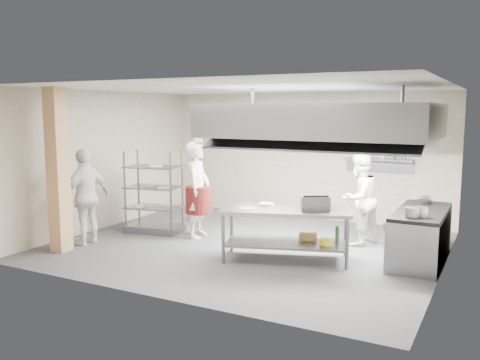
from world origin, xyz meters
The scene contains 23 objects.
floor centered at (0.00, 0.00, 0.00)m, with size 7.00×7.00×0.00m, color #2C2C2E.
ceiling centered at (0.00, 0.00, 3.00)m, with size 7.00×7.00×0.00m, color silver.
wall_back centered at (0.00, 3.00, 1.50)m, with size 7.00×7.00×0.00m, color gray.
wall_left centered at (-3.50, 0.00, 1.50)m, with size 6.00×6.00×0.00m, color gray.
wall_right centered at (3.50, 0.00, 1.50)m, with size 6.00×6.00×0.00m, color gray.
column centered at (-2.90, -1.90, 1.50)m, with size 0.30×0.30×3.00m, color tan.
exhaust_hood centered at (1.30, 0.40, 2.40)m, with size 4.00×2.50×0.60m, color gray.
hood_strip_a centered at (0.40, 0.40, 2.08)m, with size 1.60×0.12×0.04m, color white.
hood_strip_b centered at (2.20, 0.40, 2.08)m, with size 1.60×0.12×0.04m, color white.
wall_shelf centered at (1.80, 2.84, 1.50)m, with size 1.50×0.28×0.04m, color gray.
island centered at (1.00, -0.50, 0.46)m, with size 2.22×0.93×0.91m, color gray, non-canonical shape.
island_worktop centered at (1.00, -0.50, 0.88)m, with size 2.22×0.93×0.06m, color gray.
island_undershelf centered at (1.00, -0.50, 0.30)m, with size 2.04×0.83×0.04m, color slate.
pass_rack centered at (-2.27, 0.10, 0.87)m, with size 1.16×0.68×1.74m, color gray, non-canonical shape.
cooking_range centered at (3.08, 0.50, 0.42)m, with size 0.80×2.00×0.84m, color gray.
range_top centered at (3.08, 0.50, 0.87)m, with size 0.78×1.96×0.06m, color black.
chef_head centered at (-1.21, 0.15, 0.98)m, with size 0.71×0.47×1.96m, color silver.
chef_line centered at (1.84, 1.10, 0.90)m, with size 0.87×0.68×1.80m, color silver.
chef_plating centered at (-2.84, -1.29, 0.93)m, with size 1.09×0.45×1.86m, color silver.
griddle centered at (1.46, -0.33, 1.03)m, with size 0.49×0.38×0.24m, color slate.
wicker_basket centered at (1.30, -0.20, 0.38)m, with size 0.28×0.20×0.12m, color olive.
stockpot centered at (3.14, -0.09, 0.98)m, with size 0.23×0.23×0.16m, color slate.
plate_stack centered at (-2.27, 0.10, 0.56)m, with size 0.28×0.28×0.05m, color white.
Camera 1 is at (4.29, -8.46, 2.60)m, focal length 38.00 mm.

